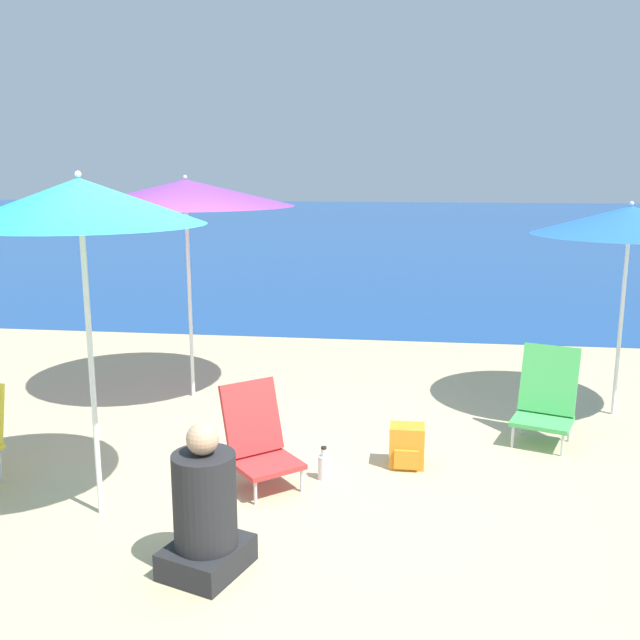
{
  "coord_description": "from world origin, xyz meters",
  "views": [
    {
      "loc": [
        1.08,
        -4.55,
        2.25
      ],
      "look_at": [
        0.3,
        1.26,
        1.0
      ],
      "focal_mm": 40.0,
      "sensor_mm": 36.0,
      "label": 1
    }
  ],
  "objects_px": {
    "beach_umbrella_teal": "(80,202)",
    "backpack_orange": "(407,446)",
    "beach_chair_green": "(546,397)",
    "person_seated_near": "(205,513)",
    "water_bottle": "(324,466)",
    "beach_umbrella_blue": "(630,221)",
    "beach_umbrella_purple": "(186,193)",
    "beach_chair_red": "(258,439)"
  },
  "relations": [
    {
      "from": "beach_umbrella_purple",
      "to": "backpack_orange",
      "type": "relative_size",
      "value": 6.73
    },
    {
      "from": "beach_umbrella_purple",
      "to": "beach_umbrella_teal",
      "type": "bearing_deg",
      "value": -86.45
    },
    {
      "from": "beach_umbrella_purple",
      "to": "beach_chair_red",
      "type": "bearing_deg",
      "value": -60.08
    },
    {
      "from": "beach_umbrella_teal",
      "to": "beach_chair_green",
      "type": "relative_size",
      "value": 2.82
    },
    {
      "from": "water_bottle",
      "to": "beach_umbrella_purple",
      "type": "bearing_deg",
      "value": 131.17
    },
    {
      "from": "beach_umbrella_blue",
      "to": "water_bottle",
      "type": "distance_m",
      "value": 3.51
    },
    {
      "from": "beach_umbrella_blue",
      "to": "beach_umbrella_teal",
      "type": "relative_size",
      "value": 0.88
    },
    {
      "from": "beach_umbrella_blue",
      "to": "backpack_orange",
      "type": "bearing_deg",
      "value": -142.6
    },
    {
      "from": "beach_umbrella_teal",
      "to": "person_seated_near",
      "type": "distance_m",
      "value": 2.0
    },
    {
      "from": "backpack_orange",
      "to": "beach_umbrella_blue",
      "type": "bearing_deg",
      "value": 37.4
    },
    {
      "from": "beach_umbrella_teal",
      "to": "beach_umbrella_purple",
      "type": "bearing_deg",
      "value": 93.55
    },
    {
      "from": "backpack_orange",
      "to": "water_bottle",
      "type": "relative_size",
      "value": 1.28
    },
    {
      "from": "beach_umbrella_blue",
      "to": "person_seated_near",
      "type": "height_order",
      "value": "beach_umbrella_blue"
    },
    {
      "from": "beach_umbrella_teal",
      "to": "water_bottle",
      "type": "bearing_deg",
      "value": 27.2
    },
    {
      "from": "beach_umbrella_blue",
      "to": "person_seated_near",
      "type": "relative_size",
      "value": 2.21
    },
    {
      "from": "water_bottle",
      "to": "beach_umbrella_blue",
      "type": "bearing_deg",
      "value": 35.32
    },
    {
      "from": "beach_chair_green",
      "to": "person_seated_near",
      "type": "bearing_deg",
      "value": -114.44
    },
    {
      "from": "beach_chair_green",
      "to": "water_bottle",
      "type": "height_order",
      "value": "beach_chair_green"
    },
    {
      "from": "beach_umbrella_purple",
      "to": "water_bottle",
      "type": "xyz_separation_m",
      "value": [
        1.56,
        -1.78,
        -1.92
      ]
    },
    {
      "from": "beach_umbrella_teal",
      "to": "beach_umbrella_purple",
      "type": "height_order",
      "value": "beach_umbrella_teal"
    },
    {
      "from": "person_seated_near",
      "to": "backpack_orange",
      "type": "height_order",
      "value": "person_seated_near"
    },
    {
      "from": "beach_umbrella_blue",
      "to": "beach_chair_green",
      "type": "relative_size",
      "value": 2.48
    },
    {
      "from": "beach_chair_red",
      "to": "person_seated_near",
      "type": "relative_size",
      "value": 0.83
    },
    {
      "from": "beach_umbrella_blue",
      "to": "water_bottle",
      "type": "bearing_deg",
      "value": -144.68
    },
    {
      "from": "beach_chair_green",
      "to": "person_seated_near",
      "type": "distance_m",
      "value": 3.23
    },
    {
      "from": "beach_umbrella_teal",
      "to": "backpack_orange",
      "type": "height_order",
      "value": "beach_umbrella_teal"
    },
    {
      "from": "beach_umbrella_blue",
      "to": "beach_umbrella_purple",
      "type": "distance_m",
      "value": 4.07
    },
    {
      "from": "person_seated_near",
      "to": "beach_chair_red",
      "type": "bearing_deg",
      "value": 107.11
    },
    {
      "from": "water_bottle",
      "to": "beach_umbrella_teal",
      "type": "bearing_deg",
      "value": -152.8
    },
    {
      "from": "backpack_orange",
      "to": "water_bottle",
      "type": "xyz_separation_m",
      "value": [
        -0.6,
        -0.32,
        -0.06
      ]
    },
    {
      "from": "beach_chair_green",
      "to": "beach_chair_red",
      "type": "xyz_separation_m",
      "value": [
        -2.21,
        -1.14,
        -0.03
      ]
    },
    {
      "from": "beach_umbrella_teal",
      "to": "beach_umbrella_blue",
      "type": "bearing_deg",
      "value": 32.56
    },
    {
      "from": "beach_chair_green",
      "to": "backpack_orange",
      "type": "relative_size",
      "value": 2.44
    },
    {
      "from": "beach_chair_green",
      "to": "water_bottle",
      "type": "relative_size",
      "value": 3.13
    },
    {
      "from": "beach_chair_red",
      "to": "beach_umbrella_teal",
      "type": "bearing_deg",
      "value": 171.64
    },
    {
      "from": "person_seated_near",
      "to": "beach_umbrella_teal",
      "type": "bearing_deg",
      "value": 166.57
    },
    {
      "from": "beach_umbrella_blue",
      "to": "person_seated_near",
      "type": "distance_m",
      "value": 4.54
    },
    {
      "from": "person_seated_near",
      "to": "water_bottle",
      "type": "xyz_separation_m",
      "value": [
        0.51,
        1.3,
        -0.26
      ]
    },
    {
      "from": "beach_umbrella_purple",
      "to": "beach_chair_green",
      "type": "distance_m",
      "value": 3.77
    },
    {
      "from": "beach_chair_green",
      "to": "water_bottle",
      "type": "bearing_deg",
      "value": -130.04
    },
    {
      "from": "beach_umbrella_purple",
      "to": "backpack_orange",
      "type": "distance_m",
      "value": 3.21
    },
    {
      "from": "water_bottle",
      "to": "beach_chair_red",
      "type": "bearing_deg",
      "value": -164.67
    }
  ]
}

